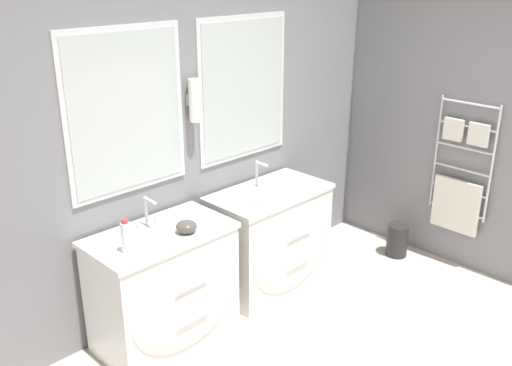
{
  "coord_description": "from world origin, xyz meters",
  "views": [
    {
      "loc": [
        -2.42,
        -1.23,
        2.45
      ],
      "look_at": [
        0.09,
        1.31,
        1.07
      ],
      "focal_mm": 40.0,
      "sensor_mm": 36.0,
      "label": 1
    }
  ],
  "objects_px": {
    "vanity_left": "(166,287)",
    "amenity_bowl": "(186,227)",
    "waste_bin": "(397,239)",
    "vanity_right": "(272,239)",
    "toiletry_bottle": "(126,237)"
  },
  "relations": [
    {
      "from": "vanity_left",
      "to": "amenity_bowl",
      "type": "distance_m",
      "value": 0.47
    },
    {
      "from": "vanity_left",
      "to": "waste_bin",
      "type": "relative_size",
      "value": 3.23
    },
    {
      "from": "vanity_right",
      "to": "waste_bin",
      "type": "bearing_deg",
      "value": -20.29
    },
    {
      "from": "vanity_left",
      "to": "toiletry_bottle",
      "type": "height_order",
      "value": "toiletry_bottle"
    },
    {
      "from": "toiletry_bottle",
      "to": "waste_bin",
      "type": "height_order",
      "value": "toiletry_bottle"
    },
    {
      "from": "waste_bin",
      "to": "amenity_bowl",
      "type": "bearing_deg",
      "value": 170.69
    },
    {
      "from": "vanity_left",
      "to": "waste_bin",
      "type": "distance_m",
      "value": 2.24
    },
    {
      "from": "vanity_left",
      "to": "toiletry_bottle",
      "type": "distance_m",
      "value": 0.59
    },
    {
      "from": "vanity_left",
      "to": "vanity_right",
      "type": "bearing_deg",
      "value": 0.0
    },
    {
      "from": "toiletry_bottle",
      "to": "amenity_bowl",
      "type": "height_order",
      "value": "toiletry_bottle"
    },
    {
      "from": "vanity_right",
      "to": "toiletry_bottle",
      "type": "xyz_separation_m",
      "value": [
        -1.33,
        -0.05,
        0.5
      ]
    },
    {
      "from": "vanity_left",
      "to": "amenity_bowl",
      "type": "height_order",
      "value": "amenity_bowl"
    },
    {
      "from": "waste_bin",
      "to": "toiletry_bottle",
      "type": "bearing_deg",
      "value": 171.4
    },
    {
      "from": "amenity_bowl",
      "to": "waste_bin",
      "type": "height_order",
      "value": "amenity_bowl"
    },
    {
      "from": "toiletry_bottle",
      "to": "amenity_bowl",
      "type": "xyz_separation_m",
      "value": [
        0.42,
        -0.04,
        -0.06
      ]
    }
  ]
}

